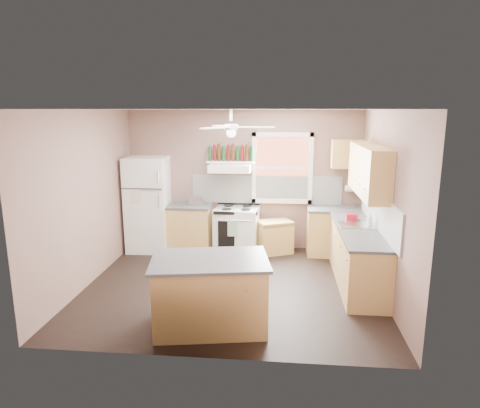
# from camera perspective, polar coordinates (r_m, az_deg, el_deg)

# --- Properties ---
(floor) EXTENTS (4.50, 4.50, 0.00)m
(floor) POSITION_cam_1_polar(r_m,az_deg,el_deg) (6.81, -1.10, -10.87)
(floor) COLOR black
(floor) RESTS_ON ground
(ceiling) EXTENTS (4.50, 4.50, 0.00)m
(ceiling) POSITION_cam_1_polar(r_m,az_deg,el_deg) (6.25, -1.21, 12.51)
(ceiling) COLOR white
(ceiling) RESTS_ON ground
(wall_back) EXTENTS (4.50, 0.05, 2.70)m
(wall_back) POSITION_cam_1_polar(r_m,az_deg,el_deg) (8.37, 0.46, 3.22)
(wall_back) COLOR #75584E
(wall_back) RESTS_ON ground
(wall_right) EXTENTS (0.05, 4.00, 2.70)m
(wall_right) POSITION_cam_1_polar(r_m,az_deg,el_deg) (6.54, 19.07, -0.11)
(wall_right) COLOR #75584E
(wall_right) RESTS_ON ground
(wall_left) EXTENTS (0.05, 4.00, 2.70)m
(wall_left) POSITION_cam_1_polar(r_m,az_deg,el_deg) (7.03, -19.91, 0.67)
(wall_left) COLOR #75584E
(wall_left) RESTS_ON ground
(backsplash_back) EXTENTS (2.90, 0.03, 0.55)m
(backsplash_back) POSITION_cam_1_polar(r_m,az_deg,el_deg) (8.34, 3.52, 1.93)
(backsplash_back) COLOR white
(backsplash_back) RESTS_ON wall_back
(backsplash_right) EXTENTS (0.03, 2.60, 0.55)m
(backsplash_right) POSITION_cam_1_polar(r_m,az_deg,el_deg) (6.85, 18.08, -0.98)
(backsplash_right) COLOR white
(backsplash_right) RESTS_ON wall_right
(window_view) EXTENTS (1.00, 0.02, 1.20)m
(window_view) POSITION_cam_1_polar(r_m,az_deg,el_deg) (8.26, 5.64, 4.79)
(window_view) COLOR brown
(window_view) RESTS_ON wall_back
(window_frame) EXTENTS (1.16, 0.07, 1.36)m
(window_frame) POSITION_cam_1_polar(r_m,az_deg,el_deg) (8.23, 5.64, 4.76)
(window_frame) COLOR white
(window_frame) RESTS_ON wall_back
(refrigerator) EXTENTS (0.80, 0.78, 1.82)m
(refrigerator) POSITION_cam_1_polar(r_m,az_deg,el_deg) (8.46, -12.11, 0.00)
(refrigerator) COLOR white
(refrigerator) RESTS_ON floor
(base_cabinet_left) EXTENTS (0.90, 0.60, 0.86)m
(base_cabinet_left) POSITION_cam_1_polar(r_m,az_deg,el_deg) (8.42, -6.97, -3.24)
(base_cabinet_left) COLOR tan
(base_cabinet_left) RESTS_ON floor
(counter_left) EXTENTS (0.92, 0.62, 0.04)m
(counter_left) POSITION_cam_1_polar(r_m,az_deg,el_deg) (8.31, -7.05, -0.25)
(counter_left) COLOR #3D3D3F
(counter_left) RESTS_ON base_cabinet_left
(toaster) EXTENTS (0.31, 0.22, 0.18)m
(toaster) POSITION_cam_1_polar(r_m,az_deg,el_deg) (8.24, -5.76, 0.46)
(toaster) COLOR silver
(toaster) RESTS_ON counter_left
(stove) EXTENTS (0.87, 0.71, 0.86)m
(stove) POSITION_cam_1_polar(r_m,az_deg,el_deg) (8.27, -0.40, -3.44)
(stove) COLOR white
(stove) RESTS_ON floor
(range_hood) EXTENTS (0.78, 0.50, 0.14)m
(range_hood) POSITION_cam_1_polar(r_m,az_deg,el_deg) (8.09, -1.34, 4.82)
(range_hood) COLOR white
(range_hood) RESTS_ON wall_back
(bottle_shelf) EXTENTS (0.90, 0.26, 0.03)m
(bottle_shelf) POSITION_cam_1_polar(r_m,az_deg,el_deg) (8.19, -1.24, 5.63)
(bottle_shelf) COLOR white
(bottle_shelf) RESTS_ON range_hood
(cart) EXTENTS (0.75, 0.65, 0.63)m
(cart) POSITION_cam_1_polar(r_m,az_deg,el_deg) (8.23, 4.61, -4.38)
(cart) COLOR tan
(cart) RESTS_ON floor
(base_cabinet_corner) EXTENTS (1.00, 0.60, 0.86)m
(base_cabinet_corner) POSITION_cam_1_polar(r_m,az_deg,el_deg) (8.29, 12.41, -3.70)
(base_cabinet_corner) COLOR tan
(base_cabinet_corner) RESTS_ON floor
(base_cabinet_right) EXTENTS (0.60, 2.20, 0.86)m
(base_cabinet_right) POSITION_cam_1_polar(r_m,az_deg,el_deg) (7.00, 15.37, -6.89)
(base_cabinet_right) COLOR tan
(base_cabinet_right) RESTS_ON floor
(counter_corner) EXTENTS (1.02, 0.62, 0.04)m
(counter_corner) POSITION_cam_1_polar(r_m,az_deg,el_deg) (8.18, 12.56, -0.67)
(counter_corner) COLOR #3D3D3F
(counter_corner) RESTS_ON base_cabinet_corner
(counter_right) EXTENTS (0.62, 2.22, 0.04)m
(counter_right) POSITION_cam_1_polar(r_m,az_deg,el_deg) (6.86, 15.51, -3.34)
(counter_right) COLOR #3D3D3F
(counter_right) RESTS_ON base_cabinet_right
(sink) EXTENTS (0.55, 0.45, 0.03)m
(sink) POSITION_cam_1_polar(r_m,az_deg,el_deg) (7.05, 15.24, -2.78)
(sink) COLOR silver
(sink) RESTS_ON counter_right
(faucet) EXTENTS (0.03, 0.03, 0.14)m
(faucet) POSITION_cam_1_polar(r_m,az_deg,el_deg) (7.06, 16.56, -2.21)
(faucet) COLOR silver
(faucet) RESTS_ON sink
(upper_cabinet_right) EXTENTS (0.33, 1.80, 0.76)m
(upper_cabinet_right) POSITION_cam_1_polar(r_m,az_deg,el_deg) (6.90, 16.81, 4.31)
(upper_cabinet_right) COLOR tan
(upper_cabinet_right) RESTS_ON wall_right
(upper_cabinet_corner) EXTENTS (0.60, 0.33, 0.52)m
(upper_cabinet_corner) POSITION_cam_1_polar(r_m,az_deg,el_deg) (8.17, 14.19, 6.50)
(upper_cabinet_corner) COLOR tan
(upper_cabinet_corner) RESTS_ON wall_back
(paper_towel) EXTENTS (0.26, 0.12, 0.12)m
(paper_towel) POSITION_cam_1_polar(r_m,az_deg,el_deg) (8.30, 14.74, 2.03)
(paper_towel) COLOR white
(paper_towel) RESTS_ON wall_back
(island) EXTENTS (1.48, 1.07, 0.86)m
(island) POSITION_cam_1_polar(r_m,az_deg,el_deg) (5.49, -3.99, -11.94)
(island) COLOR tan
(island) RESTS_ON floor
(island_top) EXTENTS (1.57, 1.17, 0.04)m
(island_top) POSITION_cam_1_polar(r_m,az_deg,el_deg) (5.32, -4.06, -7.52)
(island_top) COLOR #3D3D3F
(island_top) RESTS_ON island
(ceiling_fan_hub) EXTENTS (0.20, 0.20, 0.08)m
(ceiling_fan_hub) POSITION_cam_1_polar(r_m,az_deg,el_deg) (6.25, -1.20, 10.22)
(ceiling_fan_hub) COLOR white
(ceiling_fan_hub) RESTS_ON ceiling
(soap_bottle) EXTENTS (0.12, 0.12, 0.23)m
(soap_bottle) POSITION_cam_1_polar(r_m,az_deg,el_deg) (6.99, 16.92, -1.99)
(soap_bottle) COLOR silver
(soap_bottle) RESTS_ON counter_right
(red_caddy) EXTENTS (0.18, 0.12, 0.10)m
(red_caddy) POSITION_cam_1_polar(r_m,az_deg,el_deg) (7.36, 14.66, -1.66)
(red_caddy) COLOR #A50E1C
(red_caddy) RESTS_ON counter_right
(wine_bottles) EXTENTS (0.86, 0.06, 0.31)m
(wine_bottles) POSITION_cam_1_polar(r_m,az_deg,el_deg) (8.17, -1.24, 6.74)
(wine_bottles) COLOR #143819
(wine_bottles) RESTS_ON bottle_shelf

